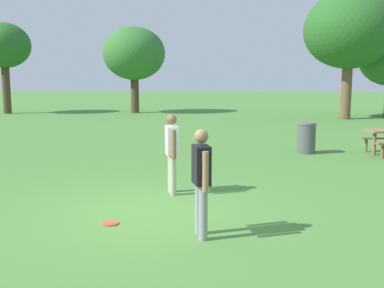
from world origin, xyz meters
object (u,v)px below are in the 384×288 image
person_thrower (201,176)px  person_catcher (172,148)px  trash_can_further_along (306,138)px  tree_broad_center (134,54)px  tree_tall_left (4,46)px  tree_far_right (349,31)px  frisbee (110,223)px

person_thrower → person_catcher: bearing=107.4°
trash_can_further_along → tree_broad_center: 17.27m
person_thrower → tree_tall_left: size_ratio=0.29×
trash_can_further_along → tree_broad_center: (-8.61, 14.61, 3.24)m
person_catcher → tree_tall_left: tree_tall_left is taller
trash_can_further_along → tree_far_right: size_ratio=0.14×
trash_can_further_along → tree_far_right: 12.87m
frisbee → tree_broad_center: (-4.35, 21.91, 3.71)m
person_thrower → tree_tall_left: bearing=123.2°
person_thrower → tree_tall_left: tree_tall_left is taller
tree_tall_left → person_thrower: bearing=-56.8°
person_thrower → frisbee: 1.85m
person_thrower → trash_can_further_along: bearing=70.6°
frisbee → tree_broad_center: bearing=101.2°
person_catcher → trash_can_further_along: 6.35m
person_catcher → tree_far_right: size_ratio=0.24×
tree_far_right → person_catcher: bearing=-113.7°
tree_tall_left → person_catcher: bearing=-55.0°
person_thrower → person_catcher: (-0.78, 2.48, 0.00)m
trash_can_further_along → person_catcher: bearing=-123.7°
trash_can_further_along → tree_tall_left: (-16.51, 13.29, 3.68)m
person_thrower → person_catcher: size_ratio=1.00×
frisbee → person_thrower: bearing=-16.5°
trash_can_further_along → tree_tall_left: tree_tall_left is taller
frisbee → trash_can_further_along: trash_can_further_along is taller
tree_broad_center → frisbee: bearing=-78.8°
person_catcher → frisbee: (-0.75, -2.03, -0.93)m
person_catcher → frisbee: 2.36m
frisbee → trash_can_further_along: size_ratio=0.28×
frisbee → tree_far_right: bearing=66.6°
trash_can_further_along → tree_far_right: (3.86, 11.50, 4.29)m
person_thrower → trash_can_further_along: (2.73, 7.75, -0.46)m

